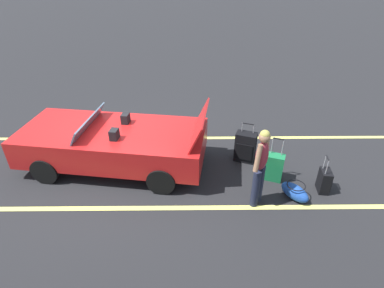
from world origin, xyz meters
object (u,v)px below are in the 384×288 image
Objects in this scene: suitcase_medium_bright at (274,167)px; traveler_person at (261,164)px; convertible_car at (106,143)px; suitcase_small_carryon at (324,181)px; duffel_bag at (295,192)px; suitcase_large_black at (245,147)px.

suitcase_medium_bright is 1.10m from traveler_person.
convertible_car is 3.52m from traveler_person.
suitcase_small_carryon is 0.51× the size of traveler_person.
suitcase_small_carryon is at bearing -133.11° from traveler_person.
convertible_car is at bearing -78.08° from suitcase_medium_bright.
suitcase_medium_bright reaches higher than duffel_bag.
convertible_car is at bearing 174.89° from suitcase_small_carryon.
traveler_person is at bearing 165.62° from convertible_car.
suitcase_large_black is 1.86m from suitcase_small_carryon.
suitcase_small_carryon is 1.66m from traveler_person.
suitcase_large_black is at bearing -59.36° from duffel_bag.
suitcase_large_black is at bearing -169.46° from convertible_car.
convertible_car is 4.25m from duffel_bag.
suitcase_small_carryon is at bearing -161.11° from duffel_bag.
suitcase_medium_bright is at bearing 164.02° from suitcase_small_carryon.
suitcase_large_black is 1.39× the size of duffel_bag.
suitcase_large_black is 1.58m from traveler_person.
suitcase_large_black is 0.89m from suitcase_medium_bright.
suitcase_large_black is at bearing -56.35° from traveler_person.
suitcase_large_black reaches higher than suitcase_small_carryon.
convertible_car is 3.25m from suitcase_large_black.
convertible_car reaches higher than suitcase_medium_bright.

